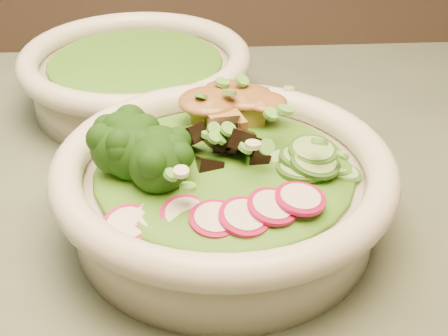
{
  "coord_description": "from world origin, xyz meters",
  "views": [
    {
      "loc": [
        -0.06,
        -0.45,
        1.1
      ],
      "look_at": [
        -0.03,
        -0.02,
        0.81
      ],
      "focal_mm": 50.0,
      "sensor_mm": 36.0,
      "label": 1
    }
  ],
  "objects": [
    {
      "name": "lettuce_bed",
      "position": [
        -0.03,
        -0.02,
        0.81
      ],
      "size": [
        0.22,
        0.22,
        0.03
      ],
      "primitive_type": "ellipsoid",
      "color": "#1F6214",
      "rests_on": "salad_bowl"
    },
    {
      "name": "radish_slices",
      "position": [
        -0.03,
        -0.09,
        0.82
      ],
      "size": [
        0.12,
        0.07,
        0.02
      ],
      "primitive_type": null,
      "rotation": [
        0.0,
        0.0,
        0.21
      ],
      "color": "#9B0B3F",
      "rests_on": "salad_bowl"
    },
    {
      "name": "side_bowl",
      "position": [
        -0.12,
        0.23,
        0.79
      ],
      "size": [
        0.27,
        0.27,
        0.07
      ],
      "rotation": [
        0.0,
        0.0,
        -0.02
      ],
      "color": "silver",
      "rests_on": "dining_table"
    },
    {
      "name": "peanut_sauce",
      "position": [
        -0.02,
        0.05,
        0.84
      ],
      "size": [
        0.08,
        0.06,
        0.02
      ],
      "primitive_type": "ellipsoid",
      "color": "brown",
      "rests_on": "tofu_cubes"
    },
    {
      "name": "side_lettuce",
      "position": [
        -0.12,
        0.23,
        0.81
      ],
      "size": [
        0.18,
        0.18,
        0.02
      ],
      "primitive_type": "ellipsoid",
      "color": "#1F6214",
      "rests_on": "side_bowl"
    },
    {
      "name": "mushroom_heap",
      "position": [
        -0.03,
        -0.0,
        0.83
      ],
      "size": [
        0.09,
        0.09,
        0.04
      ],
      "primitive_type": null,
      "rotation": [
        0.0,
        0.0,
        0.21
      ],
      "color": "black",
      "rests_on": "salad_bowl"
    },
    {
      "name": "dining_table",
      "position": [
        0.0,
        0.0,
        0.64
      ],
      "size": [
        1.2,
        0.8,
        0.75
      ],
      "color": "black",
      "rests_on": "ground"
    },
    {
      "name": "tofu_cubes",
      "position": [
        -0.02,
        0.05,
        0.83
      ],
      "size": [
        0.11,
        0.08,
        0.04
      ],
      "primitive_type": null,
      "rotation": [
        0.0,
        0.0,
        0.21
      ],
      "color": "olive",
      "rests_on": "salad_bowl"
    },
    {
      "name": "salad_bowl",
      "position": [
        -0.03,
        -0.02,
        0.79
      ],
      "size": [
        0.29,
        0.29,
        0.08
      ],
      "rotation": [
        0.0,
        0.0,
        0.21
      ],
      "color": "silver",
      "rests_on": "dining_table"
    },
    {
      "name": "broccoli_florets",
      "position": [
        -0.1,
        -0.02,
        0.83
      ],
      "size": [
        0.1,
        0.09,
        0.05
      ],
      "primitive_type": null,
      "rotation": [
        0.0,
        0.0,
        0.21
      ],
      "color": "black",
      "rests_on": "salad_bowl"
    },
    {
      "name": "scallion_garnish",
      "position": [
        -0.03,
        -0.02,
        0.84
      ],
      "size": [
        0.21,
        0.21,
        0.03
      ],
      "primitive_type": null,
      "color": "#59AE3D",
      "rests_on": "salad_bowl"
    },
    {
      "name": "cucumber_slices",
      "position": [
        0.04,
        -0.02,
        0.83
      ],
      "size": [
        0.09,
        0.09,
        0.04
      ],
      "primitive_type": null,
      "rotation": [
        0.0,
        0.0,
        0.21
      ],
      "color": "#8ECB71",
      "rests_on": "salad_bowl"
    }
  ]
}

